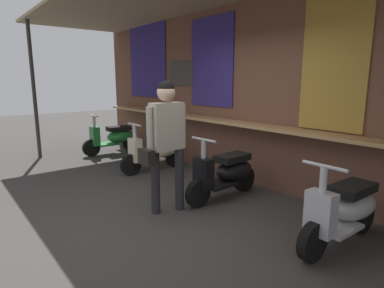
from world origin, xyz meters
TOP-DOWN VIEW (x-y plane):
  - ground_plane at (0.00, 0.00)m, footprint 29.91×29.91m
  - market_stall_facade at (-0.01, 1.81)m, footprint 10.68×2.72m
  - scooter_green at (-3.82, 1.08)m, footprint 0.46×1.40m
  - scooter_cream at (-1.90, 1.08)m, footprint 0.46×1.40m
  - scooter_black at (0.04, 1.08)m, footprint 0.47×1.40m
  - scooter_silver at (1.84, 1.08)m, footprint 0.46×1.40m
  - shopper_with_handbag at (-0.07, 0.07)m, footprint 0.26×0.67m

SIDE VIEW (x-z plane):
  - ground_plane at x=0.00m, z-range 0.00..0.00m
  - scooter_green at x=-3.82m, z-range -0.10..0.87m
  - scooter_cream at x=-1.90m, z-range -0.10..0.87m
  - scooter_black at x=0.04m, z-range -0.10..0.87m
  - scooter_silver at x=1.84m, z-range -0.10..0.87m
  - shopper_with_handbag at x=-0.07m, z-range 0.20..1.95m
  - market_stall_facade at x=-0.01m, z-range 0.21..3.42m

